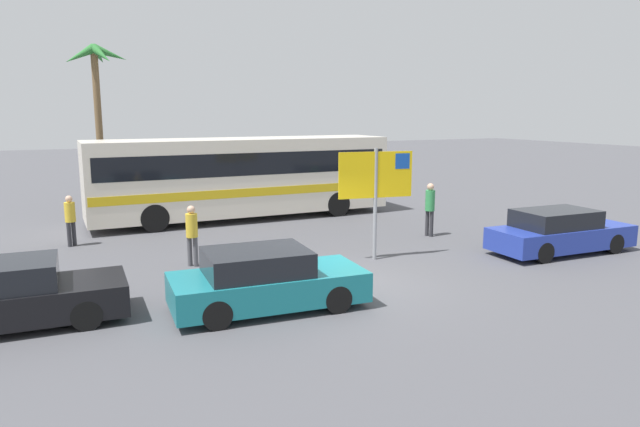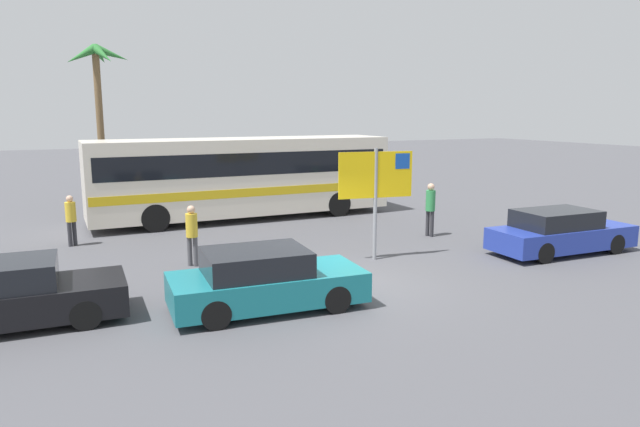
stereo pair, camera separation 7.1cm
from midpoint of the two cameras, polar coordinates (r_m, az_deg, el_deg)
The scene contains 10 objects.
ground at distance 14.07m, azimuth 2.67°, elevation -7.19°, with size 120.00×120.00×0.00m, color #4C4C51.
bus_front_coach at distance 22.71m, azimuth -7.91°, elevation 3.96°, with size 11.73×2.69×3.17m.
ferry_sign at distance 16.12m, azimuth 5.63°, elevation 3.45°, with size 2.18×0.38×3.20m.
car_blue at distance 18.52m, azimuth 22.79°, elevation -1.73°, with size 4.53×1.82×1.32m.
car_black at distance 12.82m, azimuth -28.94°, elevation -7.25°, with size 4.32×1.87×1.32m.
car_teal at distance 12.30m, azimuth -5.67°, elevation -6.70°, with size 4.24×2.04×1.32m.
pedestrian_crossing_lot at distance 19.64m, azimuth 10.86°, elevation 0.85°, with size 0.32×0.32×1.82m.
pedestrian_by_bus at distance 19.53m, azimuth -23.86°, elevation -0.29°, with size 0.32×0.32×1.62m.
pedestrian_near_sign at distance 15.92m, azimuth -12.85°, elevation -1.69°, with size 0.32×0.32×1.69m.
palm_tree_seaside at distance 28.80m, azimuth -21.62°, elevation 12.38°, with size 2.87×2.83×7.27m.
Camera 1 is at (-6.40, -11.81, 4.19)m, focal length 31.92 mm.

